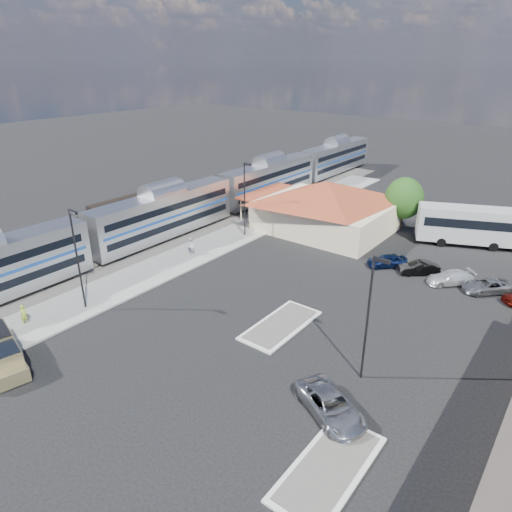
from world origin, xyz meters
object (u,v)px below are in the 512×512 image
Objects in this scene: station_depot at (326,206)px; pickup_truck at (0,354)px; suv at (330,405)px; coach_bus at (481,225)px.

station_depot is 38.53m from pickup_truck.
pickup_truck is 22.80m from suv.
suv is 34.52m from coach_bus.
station_depot reaches higher than suv.
pickup_truck is at bearing 131.72° from coach_bus.
coach_bus is (16.76, 6.04, -0.59)m from station_depot.
coach_bus is at bearing 28.52° from suv.
station_depot is 2.79× the size of pickup_truck.
coach_bus reaches higher than suv.
coach_bus is (0.14, 34.47, 1.80)m from suv.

